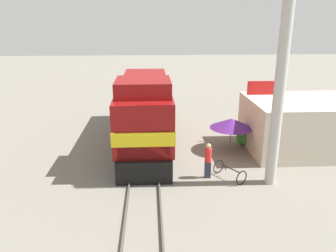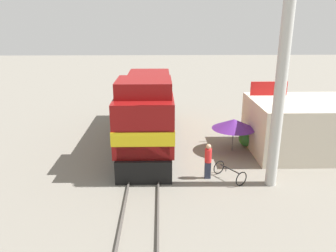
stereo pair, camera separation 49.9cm
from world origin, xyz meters
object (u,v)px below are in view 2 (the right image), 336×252
(utility_pole, at_px, (284,59))
(billboard_sign, at_px, (268,97))
(vendor_umbrella, at_px, (234,124))
(bicycle, at_px, (230,173))
(locomotive, at_px, (147,111))
(person_bystander, at_px, (208,160))

(utility_pole, relative_size, billboard_sign, 3.02)
(vendor_umbrella, height_order, bicycle, vendor_umbrella)
(locomotive, bearing_deg, person_bystander, -58.62)
(bicycle, bearing_deg, billboard_sign, -155.57)
(vendor_umbrella, bearing_deg, person_bystander, -119.30)
(billboard_sign, bearing_deg, locomotive, 179.15)
(locomotive, bearing_deg, utility_pole, -43.88)
(vendor_umbrella, height_order, person_bystander, vendor_umbrella)
(billboard_sign, distance_m, bicycle, 6.77)
(vendor_umbrella, bearing_deg, bicycle, -103.91)
(billboard_sign, relative_size, person_bystander, 2.16)
(vendor_umbrella, bearing_deg, locomotive, 162.53)
(locomotive, relative_size, bicycle, 7.12)
(vendor_umbrella, distance_m, billboard_sign, 3.12)
(locomotive, bearing_deg, bicycle, -51.70)
(utility_pole, bearing_deg, locomotive, 136.12)
(vendor_umbrella, xyz_separation_m, billboard_sign, (2.42, 1.52, 1.27))
(vendor_umbrella, relative_size, billboard_sign, 0.65)
(locomotive, height_order, bicycle, locomotive)
(locomotive, xyz_separation_m, billboard_sign, (7.60, -0.11, 0.90))
(utility_pole, bearing_deg, bicycle, 164.57)
(locomotive, xyz_separation_m, person_bystander, (3.18, -5.21, -1.08))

